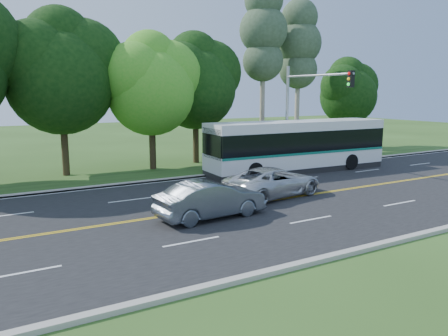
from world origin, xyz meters
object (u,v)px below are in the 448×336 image
transit_bus (297,146)px  traffic_signal (305,101)px  suv (273,182)px  sedan (211,199)px

transit_bus → traffic_signal: bearing=-58.3°
transit_bus → suv: bearing=-135.7°
transit_bus → suv: transit_bus is taller
transit_bus → suv: (-5.66, -5.09, -0.91)m
traffic_signal → sedan: bearing=-147.9°
traffic_signal → transit_bus: size_ratio=0.54×
sedan → suv: sedan is taller
transit_bus → sedan: 12.42m
traffic_signal → suv: size_ratio=1.30×
transit_bus → suv: 7.66m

